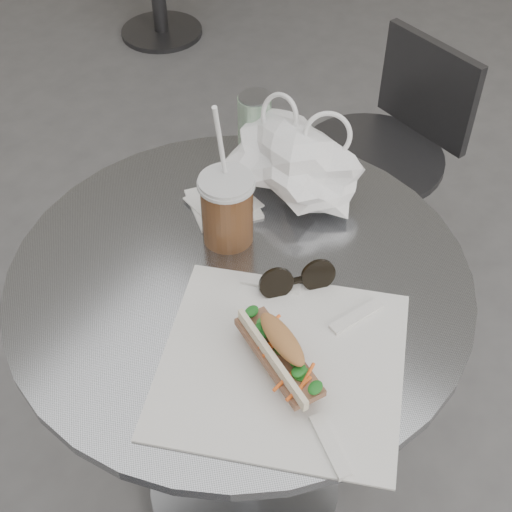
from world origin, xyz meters
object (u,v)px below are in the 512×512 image
Objects in this scene: drink_can at (254,124)px; sunglasses at (297,280)px; chair_far at (376,189)px; banh_mi at (280,352)px; iced_coffee at (227,208)px; cafe_table at (242,372)px.

sunglasses is at bearing -45.06° from drink_can.
chair_far is at bearing 82.92° from drink_can.
banh_mi reaches higher than chair_far.
chair_far is 0.87m from iced_coffee.
chair_far is at bearing 97.69° from cafe_table.
banh_mi is 0.29m from iced_coffee.
sunglasses is (0.16, -0.04, -0.04)m from iced_coffee.
chair_far is (-0.11, 0.79, -0.14)m from cafe_table.
cafe_table is at bearing -42.09° from iced_coffee.
drink_can reaches higher than sunglasses.
cafe_table is 2.77× the size of iced_coffee.
iced_coffee is 0.25m from drink_can.
sunglasses is (-0.06, 0.14, -0.02)m from banh_mi.
cafe_table is at bearing 168.97° from banh_mi.
sunglasses is at bearing 122.67° from chair_far.
drink_can is (-0.32, 0.41, 0.02)m from banh_mi.
sunglasses is 0.90× the size of drink_can.
banh_mi is at bearing 124.04° from chair_far.
chair_far is at bearing 132.46° from banh_mi.
cafe_table is at bearing 115.62° from chair_far.
cafe_table is 6.24× the size of drink_can.
chair_far is 1.05m from banh_mi.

